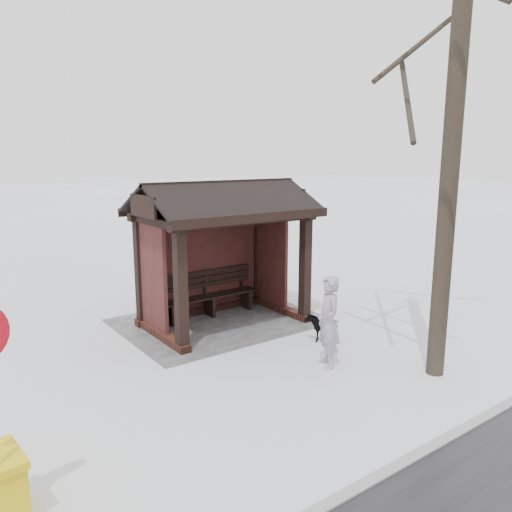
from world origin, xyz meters
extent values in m
plane|color=white|center=(0.00, 0.00, 0.00)|extent=(120.00, 120.00, 0.00)
cube|color=gray|center=(0.00, 5.50, 0.01)|extent=(120.00, 0.15, 0.06)
cube|color=gray|center=(0.00, -0.20, 0.01)|extent=(4.20, 3.20, 0.02)
cube|color=#381C14|center=(0.00, -0.90, 0.08)|extent=(3.30, 0.22, 0.16)
cube|color=#381C14|center=(-1.50, 0.00, 0.08)|extent=(0.22, 2.10, 0.16)
cube|color=#381C14|center=(1.50, 0.00, 0.08)|extent=(0.22, 2.10, 0.16)
cube|color=black|center=(-1.50, 0.90, 1.15)|extent=(0.20, 0.20, 2.30)
cube|color=black|center=(1.50, 0.90, 1.15)|extent=(0.20, 0.20, 2.30)
cube|color=black|center=(-1.50, -0.90, 1.15)|extent=(0.20, 0.20, 2.30)
cube|color=black|center=(1.50, -0.90, 1.15)|extent=(0.20, 0.20, 2.30)
cube|color=black|center=(0.00, -0.90, 1.23)|extent=(2.80, 0.08, 2.14)
cube|color=black|center=(-1.50, -0.31, 1.23)|extent=(0.08, 1.17, 2.14)
cube|color=black|center=(1.50, -0.31, 1.23)|extent=(0.08, 1.17, 2.14)
cube|color=black|center=(0.00, 0.90, 2.36)|extent=(3.40, 0.20, 0.18)
cube|color=black|center=(0.00, -0.90, 2.36)|extent=(3.40, 0.20, 0.18)
cylinder|color=black|center=(-1.50, 4.20, 4.28)|extent=(0.29, 0.29, 8.55)
imported|color=#9E91AA|center=(-0.25, 2.92, 0.80)|extent=(0.59, 0.69, 1.60)
imported|color=black|center=(-1.07, 1.92, 0.28)|extent=(0.68, 0.37, 0.55)
camera|label=1|loc=(5.53, 8.76, 3.60)|focal=35.00mm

